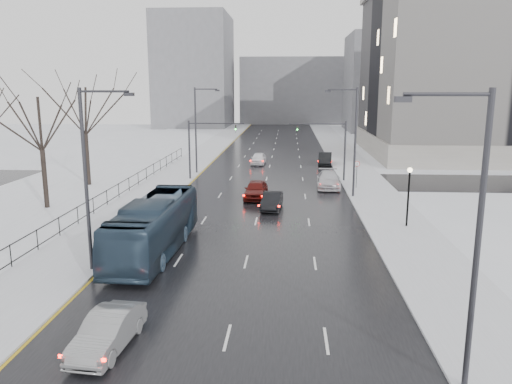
% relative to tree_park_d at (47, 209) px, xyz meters
% --- Properties ---
extents(road, '(16.00, 150.00, 0.04)m').
position_rel_tree_park_d_xyz_m(road, '(17.80, 26.00, 0.02)').
color(road, black).
rests_on(road, ground).
extents(cross_road, '(130.00, 10.00, 0.04)m').
position_rel_tree_park_d_xyz_m(cross_road, '(17.80, 14.00, 0.02)').
color(cross_road, black).
rests_on(cross_road, ground).
extents(sidewalk_left, '(5.00, 150.00, 0.16)m').
position_rel_tree_park_d_xyz_m(sidewalk_left, '(7.30, 26.00, 0.08)').
color(sidewalk_left, silver).
rests_on(sidewalk_left, ground).
extents(sidewalk_right, '(5.00, 150.00, 0.16)m').
position_rel_tree_park_d_xyz_m(sidewalk_right, '(28.30, 26.00, 0.08)').
color(sidewalk_right, silver).
rests_on(sidewalk_right, ground).
extents(park_strip, '(14.00, 150.00, 0.12)m').
position_rel_tree_park_d_xyz_m(park_strip, '(-2.20, 26.00, 0.06)').
color(park_strip, white).
rests_on(park_strip, ground).
extents(tree_park_d, '(8.75, 8.75, 12.50)m').
position_rel_tree_park_d_xyz_m(tree_park_d, '(0.00, 0.00, 0.00)').
color(tree_park_d, black).
rests_on(tree_park_d, ground).
extents(tree_park_e, '(9.45, 9.45, 13.50)m').
position_rel_tree_park_d_xyz_m(tree_park_e, '(-0.40, 10.00, 0.00)').
color(tree_park_e, black).
rests_on(tree_park_e, ground).
extents(iron_fence, '(0.06, 70.00, 1.30)m').
position_rel_tree_park_d_xyz_m(iron_fence, '(4.80, -4.00, 0.91)').
color(iron_fence, black).
rests_on(iron_fence, sidewalk_left).
extents(streetlight_r_near, '(2.95, 0.25, 10.00)m').
position_rel_tree_park_d_xyz_m(streetlight_r_near, '(25.97, -24.00, 5.62)').
color(streetlight_r_near, '#2D2D33').
rests_on(streetlight_r_near, ground).
extents(streetlight_r_mid, '(2.95, 0.25, 10.00)m').
position_rel_tree_park_d_xyz_m(streetlight_r_mid, '(25.97, 6.00, 5.62)').
color(streetlight_r_mid, '#2D2D33').
rests_on(streetlight_r_mid, ground).
extents(streetlight_l_near, '(2.95, 0.25, 10.00)m').
position_rel_tree_park_d_xyz_m(streetlight_l_near, '(9.63, -14.00, 5.62)').
color(streetlight_l_near, '#2D2D33').
rests_on(streetlight_l_near, ground).
extents(streetlight_l_far, '(2.95, 0.25, 10.00)m').
position_rel_tree_park_d_xyz_m(streetlight_l_far, '(9.63, 18.00, 5.62)').
color(streetlight_l_far, '#2D2D33').
rests_on(streetlight_l_far, ground).
extents(lamppost_r_mid, '(0.36, 0.36, 4.28)m').
position_rel_tree_park_d_xyz_m(lamppost_r_mid, '(28.80, -4.00, 2.94)').
color(lamppost_r_mid, black).
rests_on(lamppost_r_mid, sidewalk_right).
extents(mast_signal_right, '(6.10, 0.33, 6.50)m').
position_rel_tree_park_d_xyz_m(mast_signal_right, '(25.13, 14.00, 4.11)').
color(mast_signal_right, '#2D2D33').
rests_on(mast_signal_right, ground).
extents(mast_signal_left, '(6.10, 0.33, 6.50)m').
position_rel_tree_park_d_xyz_m(mast_signal_left, '(10.47, 14.00, 4.11)').
color(mast_signal_left, '#2D2D33').
rests_on(mast_signal_left, ground).
extents(no_uturn_sign, '(0.60, 0.06, 2.70)m').
position_rel_tree_park_d_xyz_m(no_uturn_sign, '(27.00, 10.00, 2.30)').
color(no_uturn_sign, '#2D2D33').
rests_on(no_uturn_sign, sidewalk_right).
extents(civic_building, '(41.00, 31.00, 24.80)m').
position_rel_tree_park_d_xyz_m(civic_building, '(52.80, 38.00, 11.21)').
color(civic_building, gray).
rests_on(civic_building, ground).
extents(bldg_far_right, '(24.00, 20.00, 22.00)m').
position_rel_tree_park_d_xyz_m(bldg_far_right, '(45.80, 81.00, 11.00)').
color(bldg_far_right, slate).
rests_on(bldg_far_right, ground).
extents(bldg_far_left, '(18.00, 22.00, 28.00)m').
position_rel_tree_park_d_xyz_m(bldg_far_left, '(-4.20, 91.00, 14.00)').
color(bldg_far_left, slate).
rests_on(bldg_far_left, ground).
extents(bldg_far_center, '(30.00, 18.00, 18.00)m').
position_rel_tree_park_d_xyz_m(bldg_far_center, '(21.80, 106.00, 9.00)').
color(bldg_far_center, slate).
rests_on(bldg_far_center, ground).
extents(sedan_left_near, '(1.92, 4.51, 1.45)m').
position_rel_tree_park_d_xyz_m(sedan_left_near, '(13.30, -22.17, 0.76)').
color(sedan_left_near, gray).
rests_on(sedan_left_near, road).
extents(bus, '(3.09, 12.10, 3.35)m').
position_rel_tree_park_d_xyz_m(bus, '(12.09, -10.69, 1.72)').
color(bus, '#283C4F').
rests_on(bus, road).
extents(sedan_center_near, '(2.18, 4.94, 1.65)m').
position_rel_tree_park_d_xyz_m(sedan_center_near, '(17.27, 4.91, 0.87)').
color(sedan_center_near, '#53110E').
rests_on(sedan_center_near, road).
extents(sedan_right_near, '(1.86, 4.40, 1.41)m').
position_rel_tree_park_d_xyz_m(sedan_right_near, '(18.86, 0.88, 0.75)').
color(sedan_right_near, black).
rests_on(sedan_right_near, road).
extents(sedan_right_far, '(2.51, 5.70, 1.63)m').
position_rel_tree_park_d_xyz_m(sedan_right_far, '(24.27, 10.44, 0.85)').
color(sedan_right_far, silver).
rests_on(sedan_right_far, road).
extents(sedan_center_far, '(2.05, 4.57, 1.52)m').
position_rel_tree_park_d_xyz_m(sedan_center_far, '(16.25, 25.68, 0.80)').
color(sedan_center_far, white).
rests_on(sedan_center_far, road).
extents(sedan_right_distant, '(2.08, 4.90, 1.57)m').
position_rel_tree_park_d_xyz_m(sedan_right_distant, '(25.00, 25.79, 0.83)').
color(sedan_right_distant, black).
rests_on(sedan_right_distant, road).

